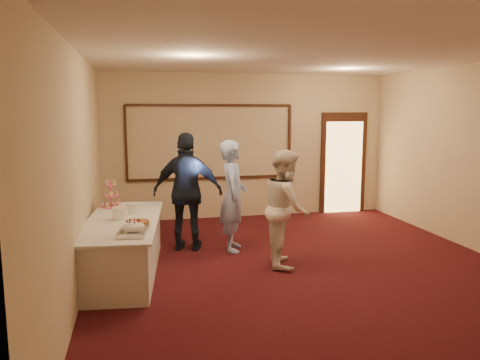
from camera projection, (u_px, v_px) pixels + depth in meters
name	position (u px, v px, depth m)	size (l,w,h in m)	color
floor	(305.00, 269.00, 6.68)	(7.00, 7.00, 0.00)	black
room_walls	(308.00, 127.00, 6.37)	(6.04, 7.04, 3.02)	beige
wall_molding	(211.00, 142.00, 9.62)	(3.45, 0.04, 1.55)	black
doorway	(343.00, 164.00, 10.31)	(1.05, 0.07, 2.20)	black
buffet_table	(124.00, 247.00, 6.46)	(1.23, 2.59, 0.77)	silver
pavlova_tray	(133.00, 229.00, 5.63)	(0.39, 0.50, 0.17)	silver
cupcake_stand	(111.00, 196.00, 7.21)	(0.32, 0.32, 0.47)	#F2568A
plate_stack_a	(120.00, 213.00, 6.39)	(0.21, 0.21, 0.17)	white
plate_stack_b	(133.00, 209.00, 6.73)	(0.19, 0.19, 0.16)	white
tart	(139.00, 223.00, 6.08)	(0.31, 0.31, 0.06)	white
man	(233.00, 196.00, 7.48)	(0.65, 0.43, 1.78)	#9BB6F4
woman	(286.00, 208.00, 6.79)	(0.82, 0.64, 1.70)	white
guest	(188.00, 192.00, 7.51)	(1.12, 0.46, 1.90)	black
camera_flash	(195.00, 166.00, 7.37)	(0.07, 0.04, 0.05)	white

